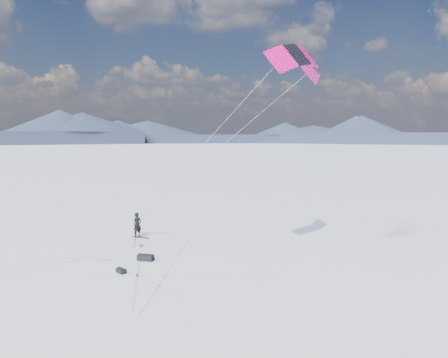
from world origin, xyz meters
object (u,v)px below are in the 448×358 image
Objects in this scene: tripod at (136,236)px; gear_bag_a at (146,257)px; snowkiter at (138,237)px; snowboard at (141,237)px; gear_bag_b at (121,271)px.

gear_bag_a is (2.41, -1.60, -0.63)m from tripod.
snowkiter is at bearing 101.81° from tripod.
tripod is 1.22× the size of gear_bag_a.
gear_bag_b is (4.87, -6.31, 0.11)m from snowboard.
tripod reaches higher than snowkiter.
gear_bag_b is at bearing -63.59° from snowboard.
snowkiter reaches higher than gear_bag_b.
snowkiter is at bearing 168.52° from snowboard.
tripod is at bearing 140.64° from gear_bag_b.
snowkiter is 1.31× the size of snowboard.
gear_bag_a is at bearing -65.60° from tripod.
tripod is at bearing 125.58° from gear_bag_a.
tripod is at bearing -61.63° from snowboard.
gear_bag_a is (4.62, -3.90, 0.19)m from snowkiter.
gear_bag_b is (5.17, -6.31, 0.13)m from snowkiter.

